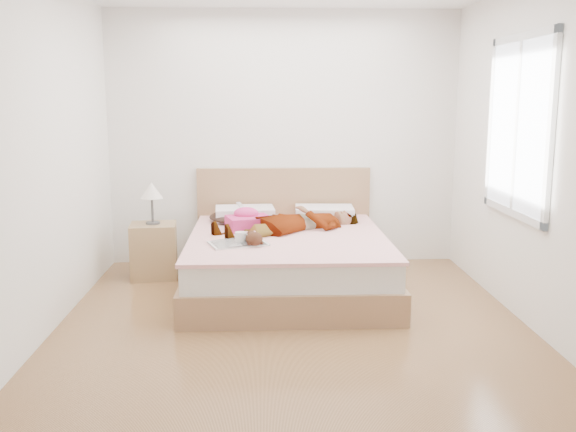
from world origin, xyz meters
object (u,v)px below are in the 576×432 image
(woman, at_px, (292,219))
(plush_toy, at_px, (254,238))
(phone, at_px, (240,205))
(coffee_mug, at_px, (241,238))
(bed, at_px, (287,258))
(magazine, at_px, (238,243))
(towel, at_px, (248,221))
(nightstand, at_px, (154,246))

(woman, bearing_deg, plush_toy, -57.14)
(phone, bearing_deg, coffee_mug, -116.36)
(bed, relative_size, coffee_mug, 14.90)
(phone, height_order, plush_toy, phone)
(phone, bearing_deg, woman, -67.32)
(woman, height_order, magazine, woman)
(towel, relative_size, magazine, 0.85)
(nightstand, bearing_deg, towel, -13.10)
(bed, bearing_deg, magazine, -133.77)
(coffee_mug, distance_m, nightstand, 1.23)
(bed, bearing_deg, coffee_mug, -132.07)
(woman, height_order, towel, woman)
(woman, bearing_deg, bed, -48.96)
(woman, xyz_separation_m, coffee_mug, (-0.46, -0.60, -0.05))
(phone, relative_size, plush_toy, 0.38)
(nightstand, bearing_deg, phone, 11.49)
(woman, distance_m, bed, 0.37)
(bed, height_order, towel, bed)
(bed, bearing_deg, phone, 129.03)
(woman, xyz_separation_m, bed, (-0.06, -0.15, -0.34))
(magazine, bearing_deg, plush_toy, -22.80)
(magazine, relative_size, coffee_mug, 3.86)
(phone, xyz_separation_m, plush_toy, (0.15, -1.05, -0.11))
(coffee_mug, bearing_deg, magazine, 178.40)
(bed, bearing_deg, nightstand, 163.42)
(magazine, distance_m, nightstand, 1.20)
(woman, bearing_deg, nightstand, -128.51)
(phone, height_order, coffee_mug, phone)
(coffee_mug, xyz_separation_m, nightstand, (-0.87, 0.83, -0.26))
(bed, distance_m, magazine, 0.67)
(phone, xyz_separation_m, nightstand, (-0.83, -0.17, -0.37))
(plush_toy, bearing_deg, coffee_mug, 152.99)
(magazine, bearing_deg, nightstand, 135.65)
(magazine, bearing_deg, towel, 83.38)
(woman, relative_size, nightstand, 1.62)
(plush_toy, bearing_deg, nightstand, 137.91)
(bed, xyz_separation_m, towel, (-0.36, 0.17, 0.32))
(woman, distance_m, phone, 0.64)
(magazine, height_order, nightstand, nightstand)
(towel, xyz_separation_m, coffee_mug, (-0.05, -0.61, -0.03))
(woman, height_order, phone, woman)
(phone, relative_size, coffee_mug, 0.64)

